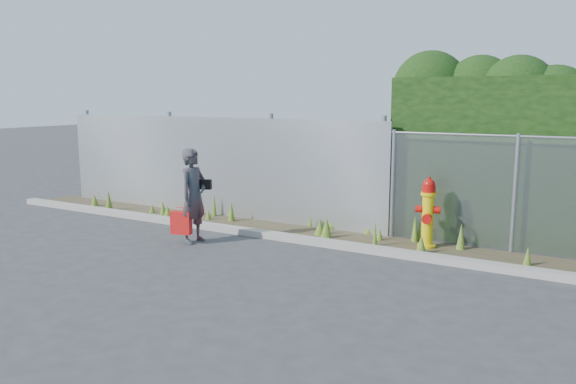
{
  "coord_description": "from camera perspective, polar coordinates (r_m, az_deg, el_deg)",
  "views": [
    {
      "loc": [
        4.52,
        -7.0,
        2.65
      ],
      "look_at": [
        -0.3,
        1.4,
        1.0
      ],
      "focal_mm": 35.0,
      "sensor_mm": 36.0,
      "label": 1
    }
  ],
  "objects": [
    {
      "name": "curb",
      "position": [
        10.23,
        2.58,
        -5.01
      ],
      "size": [
        16.0,
        0.22,
        0.12
      ],
      "primitive_type": "cube",
      "color": "gray",
      "rests_on": "ground"
    },
    {
      "name": "red_tote_bag",
      "position": [
        10.35,
        -10.8,
        -3.08
      ],
      "size": [
        0.38,
        0.14,
        0.49
      ],
      "rotation": [
        0.0,
        0.0,
        0.25
      ],
      "color": "red"
    },
    {
      "name": "weed_strip",
      "position": [
        10.64,
        5.83,
        -4.12
      ],
      "size": [
        16.0,
        1.32,
        0.54
      ],
      "color": "#403624",
      "rests_on": "ground"
    },
    {
      "name": "fire_hydrant",
      "position": [
        10.14,
        14.0,
        -2.18
      ],
      "size": [
        0.43,
        0.38,
        1.28
      ],
      "rotation": [
        0.0,
        0.0,
        0.2
      ],
      "color": "yellow",
      "rests_on": "ground"
    },
    {
      "name": "woman",
      "position": [
        10.35,
        -9.57,
        -0.39
      ],
      "size": [
        0.42,
        0.63,
        1.73
      ],
      "primitive_type": "imported",
      "rotation": [
        0.0,
        0.0,
        1.58
      ],
      "color": "#0E5559",
      "rests_on": "ground"
    },
    {
      "name": "black_shoulder_bag",
      "position": [
        10.4,
        -8.45,
        0.78
      ],
      "size": [
        0.24,
        0.1,
        0.18
      ],
      "rotation": [
        0.0,
        0.0,
        0.37
      ],
      "color": "black"
    },
    {
      "name": "corrugated_fence",
      "position": [
        12.76,
        -7.92,
        2.62
      ],
      "size": [
        8.5,
        0.21,
        2.3
      ],
      "color": "#A6A8AD",
      "rests_on": "ground"
    },
    {
      "name": "ground",
      "position": [
        8.74,
        -2.89,
        -7.99
      ],
      "size": [
        80.0,
        80.0,
        0.0
      ],
      "primitive_type": "plane",
      "color": "#363638",
      "rests_on": "ground"
    }
  ]
}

